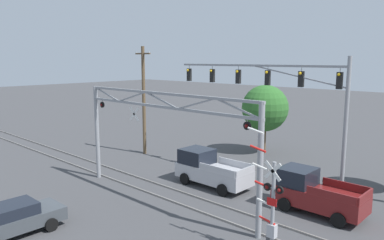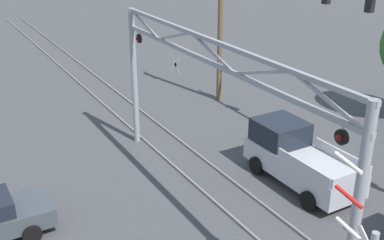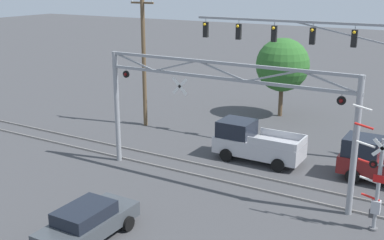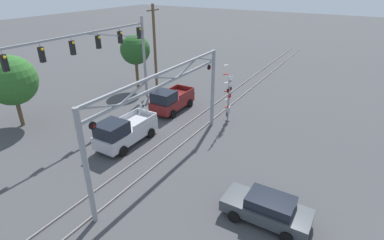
{
  "view_description": "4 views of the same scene",
  "coord_description": "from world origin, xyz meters",
  "px_view_note": "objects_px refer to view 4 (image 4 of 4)",
  "views": [
    {
      "loc": [
        15.13,
        2.3,
        8.03
      ],
      "look_at": [
        -0.14,
        18.63,
        4.38
      ],
      "focal_mm": 35.0,
      "sensor_mm": 36.0,
      "label": 1
    },
    {
      "loc": [
        12.74,
        7.91,
        9.79
      ],
      "look_at": [
        -2.19,
        16.54,
        2.51
      ],
      "focal_mm": 45.0,
      "sensor_mm": 36.0,
      "label": 2
    },
    {
      "loc": [
        10.26,
        -4.09,
        10.01
      ],
      "look_at": [
        -1.46,
        15.77,
        3.21
      ],
      "focal_mm": 45.0,
      "sensor_mm": 36.0,
      "label": 3
    },
    {
      "loc": [
        -13.88,
        5.83,
        11.21
      ],
      "look_at": [
        2.41,
        15.53,
        2.15
      ],
      "focal_mm": 28.0,
      "sensor_mm": 36.0,
      "label": 4
    }
  ],
  "objects_px": {
    "traffic_signal_span": "(112,50)",
    "pickup_truck_lead": "(123,132)",
    "crossing_gantry": "(165,103)",
    "background_tree_beyond_span": "(11,81)",
    "background_tree_far_left_verge": "(135,50)",
    "sedan_waiting": "(267,208)",
    "crossing_signal_mast": "(228,100)",
    "utility_pole_right": "(155,48)",
    "pickup_truck_following": "(171,101)"
  },
  "relations": [
    {
      "from": "sedan_waiting",
      "to": "background_tree_beyond_span",
      "type": "relative_size",
      "value": 0.74
    },
    {
      "from": "sedan_waiting",
      "to": "utility_pole_right",
      "type": "relative_size",
      "value": 0.49
    },
    {
      "from": "crossing_gantry",
      "to": "sedan_waiting",
      "type": "bearing_deg",
      "value": -104.8
    },
    {
      "from": "background_tree_far_left_verge",
      "to": "background_tree_beyond_span",
      "type": "bearing_deg",
      "value": 168.69
    },
    {
      "from": "crossing_signal_mast",
      "to": "pickup_truck_lead",
      "type": "xyz_separation_m",
      "value": [
        -7.45,
        4.9,
        -0.93
      ]
    },
    {
      "from": "traffic_signal_span",
      "to": "background_tree_beyond_span",
      "type": "distance_m",
      "value": 8.23
    },
    {
      "from": "traffic_signal_span",
      "to": "background_tree_far_left_verge",
      "type": "height_order",
      "value": "traffic_signal_span"
    },
    {
      "from": "background_tree_beyond_span",
      "to": "sedan_waiting",
      "type": "bearing_deg",
      "value": -90.43
    },
    {
      "from": "crossing_gantry",
      "to": "traffic_signal_span",
      "type": "bearing_deg",
      "value": 65.63
    },
    {
      "from": "crossing_gantry",
      "to": "pickup_truck_following",
      "type": "relative_size",
      "value": 2.82
    },
    {
      "from": "crossing_signal_mast",
      "to": "background_tree_far_left_verge",
      "type": "distance_m",
      "value": 12.52
    },
    {
      "from": "crossing_gantry",
      "to": "pickup_truck_following",
      "type": "distance_m",
      "value": 8.88
    },
    {
      "from": "pickup_truck_lead",
      "to": "background_tree_far_left_verge",
      "type": "bearing_deg",
      "value": 35.36
    },
    {
      "from": "traffic_signal_span",
      "to": "pickup_truck_lead",
      "type": "distance_m",
      "value": 6.87
    },
    {
      "from": "crossing_gantry",
      "to": "background_tree_beyond_span",
      "type": "bearing_deg",
      "value": 97.65
    },
    {
      "from": "sedan_waiting",
      "to": "crossing_gantry",
      "type": "bearing_deg",
      "value": 75.2
    },
    {
      "from": "crossing_gantry",
      "to": "sedan_waiting",
      "type": "xyz_separation_m",
      "value": [
        -1.97,
        -7.47,
        -3.44
      ]
    },
    {
      "from": "traffic_signal_span",
      "to": "background_tree_beyond_span",
      "type": "bearing_deg",
      "value": 130.89
    },
    {
      "from": "traffic_signal_span",
      "to": "sedan_waiting",
      "type": "distance_m",
      "value": 16.74
    },
    {
      "from": "crossing_gantry",
      "to": "pickup_truck_lead",
      "type": "xyz_separation_m",
      "value": [
        0.14,
        3.99,
        -3.16
      ]
    },
    {
      "from": "crossing_gantry",
      "to": "crossing_signal_mast",
      "type": "height_order",
      "value": "crossing_gantry"
    },
    {
      "from": "traffic_signal_span",
      "to": "utility_pole_right",
      "type": "bearing_deg",
      "value": 10.86
    },
    {
      "from": "crossing_signal_mast",
      "to": "pickup_truck_lead",
      "type": "relative_size",
      "value": 1.04
    },
    {
      "from": "background_tree_beyond_span",
      "to": "pickup_truck_following",
      "type": "bearing_deg",
      "value": -45.74
    },
    {
      "from": "crossing_signal_mast",
      "to": "background_tree_beyond_span",
      "type": "xyz_separation_m",
      "value": [
        -9.41,
        14.42,
        1.93
      ]
    },
    {
      "from": "pickup_truck_following",
      "to": "traffic_signal_span",
      "type": "bearing_deg",
      "value": 140.02
    },
    {
      "from": "traffic_signal_span",
      "to": "pickup_truck_lead",
      "type": "xyz_separation_m",
      "value": [
        -3.25,
        -3.51,
        -4.93
      ]
    },
    {
      "from": "crossing_gantry",
      "to": "pickup_truck_lead",
      "type": "bearing_deg",
      "value": 87.96
    },
    {
      "from": "background_tree_beyond_span",
      "to": "utility_pole_right",
      "type": "bearing_deg",
      "value": -20.26
    },
    {
      "from": "pickup_truck_lead",
      "to": "background_tree_beyond_span",
      "type": "height_order",
      "value": "background_tree_beyond_span"
    },
    {
      "from": "pickup_truck_lead",
      "to": "sedan_waiting",
      "type": "distance_m",
      "value": 11.66
    },
    {
      "from": "utility_pole_right",
      "to": "pickup_truck_following",
      "type": "bearing_deg",
      "value": -130.3
    },
    {
      "from": "sedan_waiting",
      "to": "background_tree_beyond_span",
      "type": "bearing_deg",
      "value": 89.57
    },
    {
      "from": "pickup_truck_lead",
      "to": "pickup_truck_following",
      "type": "height_order",
      "value": "same"
    },
    {
      "from": "crossing_signal_mast",
      "to": "sedan_waiting",
      "type": "xyz_separation_m",
      "value": [
        -9.57,
        -6.57,
        -1.21
      ]
    },
    {
      "from": "sedan_waiting",
      "to": "background_tree_far_left_verge",
      "type": "relative_size",
      "value": 0.74
    },
    {
      "from": "utility_pole_right",
      "to": "background_tree_far_left_verge",
      "type": "bearing_deg",
      "value": 103.0
    },
    {
      "from": "utility_pole_right",
      "to": "background_tree_far_left_verge",
      "type": "distance_m",
      "value": 2.3
    },
    {
      "from": "sedan_waiting",
      "to": "background_tree_far_left_verge",
      "type": "distance_m",
      "value": 22.5
    },
    {
      "from": "pickup_truck_following",
      "to": "sedan_waiting",
      "type": "height_order",
      "value": "pickup_truck_following"
    },
    {
      "from": "traffic_signal_span",
      "to": "crossing_signal_mast",
      "type": "bearing_deg",
      "value": -63.46
    },
    {
      "from": "crossing_signal_mast",
      "to": "utility_pole_right",
      "type": "bearing_deg",
      "value": 72.42
    },
    {
      "from": "utility_pole_right",
      "to": "background_tree_far_left_verge",
      "type": "relative_size",
      "value": 1.51
    },
    {
      "from": "pickup_truck_lead",
      "to": "sedan_waiting",
      "type": "height_order",
      "value": "pickup_truck_lead"
    },
    {
      "from": "crossing_signal_mast",
      "to": "utility_pole_right",
      "type": "relative_size",
      "value": 0.59
    },
    {
      "from": "crossing_signal_mast",
      "to": "traffic_signal_span",
      "type": "bearing_deg",
      "value": 116.54
    },
    {
      "from": "traffic_signal_span",
      "to": "background_tree_far_left_verge",
      "type": "relative_size",
      "value": 2.18
    },
    {
      "from": "crossing_signal_mast",
      "to": "pickup_truck_following",
      "type": "relative_size",
      "value": 1.12
    },
    {
      "from": "pickup_truck_lead",
      "to": "traffic_signal_span",
      "type": "bearing_deg",
      "value": 47.14
    },
    {
      "from": "crossing_gantry",
      "to": "background_tree_beyond_span",
      "type": "height_order",
      "value": "crossing_gantry"
    }
  ]
}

